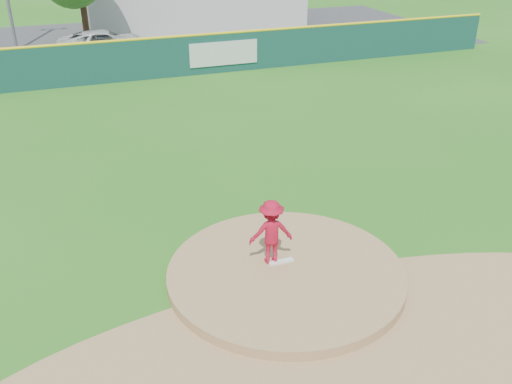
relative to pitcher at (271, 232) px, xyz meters
name	(u,v)px	position (x,y,z in m)	size (l,w,h in m)	color
ground	(286,278)	(0.20, -0.44, -1.04)	(120.00, 120.00, 0.00)	#286B19
pitchers_mound	(286,278)	(0.20, -0.44, -1.04)	(5.50, 5.50, 0.50)	#9E774C
pitching_rubber	(281,262)	(0.20, -0.14, -0.77)	(0.60, 0.15, 0.04)	white
infield_dirt_arc	(348,365)	(0.20, -3.44, -1.04)	(15.40, 15.40, 0.01)	#9E774C
parking_lot	(119,43)	(0.20, 26.56, -1.03)	(44.00, 16.00, 0.02)	#38383A
pitcher	(271,232)	(0.00, 0.00, 0.00)	(1.02, 0.59, 1.58)	#AE0E28
van	(105,43)	(-0.94, 23.18, -0.29)	(2.44, 5.29, 1.47)	silver
pool_building_grp	(190,0)	(6.21, 31.55, 0.62)	(15.20, 8.20, 3.31)	silver
fence_banners	(86,65)	(-2.49, 17.48, -0.04)	(17.24, 0.04, 1.20)	#540C1A
outfield_fence	(143,58)	(0.20, 17.56, 0.05)	(40.00, 0.14, 2.07)	#133F39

